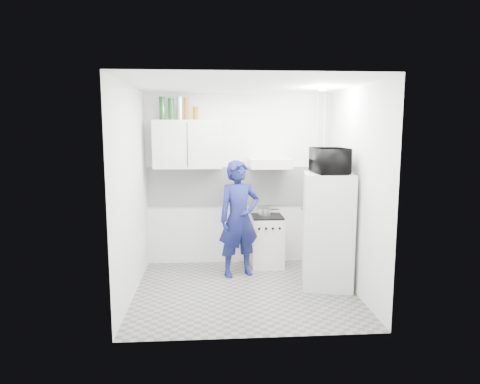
{
  "coord_description": "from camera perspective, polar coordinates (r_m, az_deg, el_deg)",
  "views": [
    {
      "loc": [
        -0.43,
        -5.25,
        2.07
      ],
      "look_at": [
        -0.04,
        0.3,
        1.25
      ],
      "focal_mm": 32.0,
      "sensor_mm": 36.0,
      "label": 1
    }
  ],
  "objects": [
    {
      "name": "wall_left",
      "position": [
        5.39,
        -14.33,
        -0.09
      ],
      "size": [
        0.0,
        2.6,
        2.6
      ],
      "primitive_type": "plane",
      "rotation": [
        1.57,
        0.0,
        1.57
      ],
      "color": "white",
      "rests_on": "floor"
    },
    {
      "name": "fridge",
      "position": [
        5.74,
        11.61,
        -5.04
      ],
      "size": [
        0.73,
        0.73,
        1.51
      ],
      "primitive_type": "cube",
      "rotation": [
        0.0,
        0.0,
        -0.18
      ],
      "color": "silver",
      "rests_on": "floor"
    },
    {
      "name": "range_hood",
      "position": [
        6.33,
        4.0,
        3.84
      ],
      "size": [
        0.6,
        0.5,
        0.14
      ],
      "primitive_type": "cube",
      "color": "silver",
      "rests_on": "wall_back"
    },
    {
      "name": "saucepan",
      "position": [
        6.48,
        3.28,
        -2.6
      ],
      "size": [
        0.19,
        0.19,
        0.1
      ],
      "primitive_type": "cylinder",
      "color": "silver",
      "rests_on": "stove_top"
    },
    {
      "name": "bottle_d",
      "position": [
        6.34,
        -7.22,
        10.92
      ],
      "size": [
        0.07,
        0.07,
        0.31
      ],
      "primitive_type": "cylinder",
      "color": "brown",
      "rests_on": "upper_cabinet"
    },
    {
      "name": "floor",
      "position": [
        5.66,
        0.64,
        -13.07
      ],
      "size": [
        2.8,
        2.8,
        0.0
      ],
      "primitive_type": "plane",
      "color": "slate",
      "rests_on": "ground"
    },
    {
      "name": "microwave",
      "position": [
        5.6,
        11.88,
        4.12
      ],
      "size": [
        0.6,
        0.42,
        0.32
      ],
      "primitive_type": "imported",
      "rotation": [
        0.0,
        0.0,
        1.61
      ],
      "color": "black",
      "rests_on": "fridge"
    },
    {
      "name": "upper_cabinet",
      "position": [
        6.33,
        -6.95,
        6.34
      ],
      "size": [
        1.0,
        0.35,
        0.7
      ],
      "primitive_type": "cube",
      "color": "silver",
      "rests_on": "wall_back"
    },
    {
      "name": "person",
      "position": [
        6.02,
        -0.14,
        -3.58
      ],
      "size": [
        0.69,
        0.56,
        1.64
      ],
      "primitive_type": "imported",
      "rotation": [
        0.0,
        0.0,
        0.31
      ],
      "color": "#151A4F",
      "rests_on": "floor"
    },
    {
      "name": "stove",
      "position": [
        6.53,
        3.63,
        -6.65
      ],
      "size": [
        0.47,
        0.47,
        0.75
      ],
      "primitive_type": "cube",
      "color": "silver",
      "rests_on": "floor"
    },
    {
      "name": "pipe_a",
      "position": [
        6.69,
        11.0,
        1.63
      ],
      "size": [
        0.05,
        0.05,
        2.6
      ],
      "primitive_type": "cylinder",
      "color": "silver",
      "rests_on": "floor"
    },
    {
      "name": "backsplash",
      "position": [
        6.56,
        -0.22,
        0.76
      ],
      "size": [
        2.74,
        0.03,
        0.6
      ],
      "primitive_type": "cube",
      "color": "white",
      "rests_on": "wall_back"
    },
    {
      "name": "wall_back",
      "position": [
        6.56,
        -0.23,
        1.64
      ],
      "size": [
        2.8,
        0.0,
        2.8
      ],
      "primitive_type": "plane",
      "rotation": [
        1.57,
        0.0,
        0.0
      ],
      "color": "white",
      "rests_on": "floor"
    },
    {
      "name": "ceiling_spot_fixture",
      "position": [
        5.65,
        10.95,
        13.31
      ],
      "size": [
        0.1,
        0.1,
        0.02
      ],
      "primitive_type": "cylinder",
      "color": "white",
      "rests_on": "ceiling"
    },
    {
      "name": "bottle_b",
      "position": [
        6.35,
        -9.18,
        10.85
      ],
      "size": [
        0.08,
        0.08,
        0.31
      ],
      "primitive_type": "cylinder",
      "color": "#144C1E",
      "rests_on": "upper_cabinet"
    },
    {
      "name": "ceiling",
      "position": [
        5.29,
        0.69,
        14.13
      ],
      "size": [
        2.8,
        2.8,
        0.0
      ],
      "primitive_type": "plane",
      "color": "white",
      "rests_on": "wall_back"
    },
    {
      "name": "bottle_c",
      "position": [
        6.34,
        -8.05,
        10.98
      ],
      "size": [
        0.08,
        0.08,
        0.33
      ],
      "primitive_type": "cylinder",
      "color": "silver",
      "rests_on": "upper_cabinet"
    },
    {
      "name": "wall_right",
      "position": [
        5.61,
        15.06,
        0.21
      ],
      "size": [
        0.0,
        2.6,
        2.6
      ],
      "primitive_type": "plane",
      "rotation": [
        1.57,
        0.0,
        -1.57
      ],
      "color": "white",
      "rests_on": "floor"
    },
    {
      "name": "canister_a",
      "position": [
        6.33,
        -5.96,
        10.39
      ],
      "size": [
        0.08,
        0.08,
        0.19
      ],
      "primitive_type": "cylinder",
      "color": "brown",
      "rests_on": "upper_cabinet"
    },
    {
      "name": "bottle_a",
      "position": [
        6.37,
        -10.35,
        10.92
      ],
      "size": [
        0.08,
        0.08,
        0.33
      ],
      "primitive_type": "cylinder",
      "color": "#144C1E",
      "rests_on": "upper_cabinet"
    },
    {
      "name": "pipe_b",
      "position": [
        6.66,
        10.0,
        1.62
      ],
      "size": [
        0.04,
        0.04,
        2.6
      ],
      "primitive_type": "cylinder",
      "color": "silver",
      "rests_on": "floor"
    },
    {
      "name": "stove_top",
      "position": [
        6.44,
        3.66,
        -3.29
      ],
      "size": [
        0.45,
        0.45,
        0.03
      ],
      "primitive_type": "cube",
      "color": "black",
      "rests_on": "stove"
    }
  ]
}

